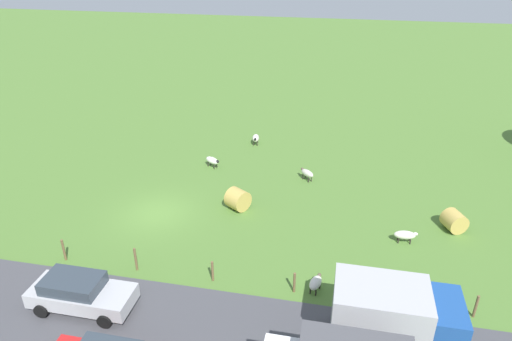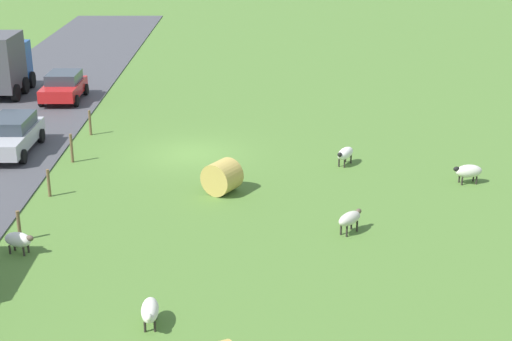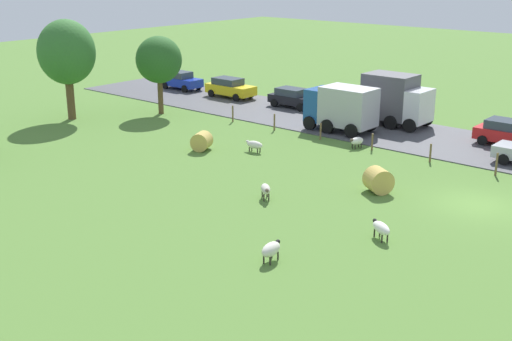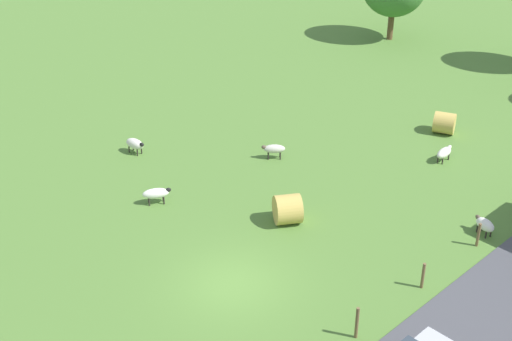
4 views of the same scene
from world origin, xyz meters
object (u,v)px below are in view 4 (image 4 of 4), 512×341
(sheep_0, at_px, (485,224))
(sheep_2, at_px, (444,153))
(hay_bale_0, at_px, (288,209))
(sheep_4, at_px, (274,149))
(hay_bale_1, at_px, (444,123))
(sheep_1, at_px, (156,193))
(sheep_3, at_px, (135,144))

(sheep_0, bearing_deg, sheep_2, 137.66)
(sheep_0, distance_m, hay_bale_0, 8.30)
(sheep_4, distance_m, hay_bale_1, 9.72)
(hay_bale_1, bearing_deg, sheep_1, -107.53)
(sheep_1, xyz_separation_m, sheep_3, (-4.71, 2.21, -0.00))
(sheep_1, bearing_deg, hay_bale_1, 72.47)
(hay_bale_0, distance_m, hay_bale_1, 12.47)
(sheep_2, xyz_separation_m, hay_bale_0, (-1.58, -9.67, 0.18))
(sheep_1, distance_m, sheep_3, 5.20)
(sheep_3, distance_m, sheep_4, 7.10)
(sheep_4, xyz_separation_m, hay_bale_0, (4.53, -3.74, 0.11))
(sheep_2, bearing_deg, sheep_0, -42.34)
(hay_bale_0, bearing_deg, sheep_4, 140.47)
(sheep_3, distance_m, hay_bale_1, 16.51)
(sheep_1, bearing_deg, hay_bale_0, 31.33)
(sheep_3, bearing_deg, sheep_4, 41.25)
(sheep_0, relative_size, hay_bale_0, 0.85)
(sheep_4, height_order, hay_bale_1, hay_bale_1)
(sheep_4, relative_size, hay_bale_1, 0.96)
(sheep_1, height_order, sheep_2, sheep_1)
(hay_bale_0, bearing_deg, sheep_2, 80.73)
(hay_bale_0, height_order, hay_bale_1, hay_bale_0)
(sheep_0, height_order, sheep_2, sheep_0)
(sheep_0, bearing_deg, hay_bale_0, -140.53)
(sheep_0, distance_m, sheep_3, 17.42)
(sheep_4, bearing_deg, hay_bale_1, 63.76)
(sheep_4, bearing_deg, sheep_0, 7.96)
(sheep_4, relative_size, hay_bale_0, 0.85)
(sheep_0, height_order, sheep_1, sheep_1)
(sheep_0, bearing_deg, sheep_3, -159.11)
(sheep_3, bearing_deg, hay_bale_1, 54.29)
(sheep_2, bearing_deg, sheep_1, -117.75)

